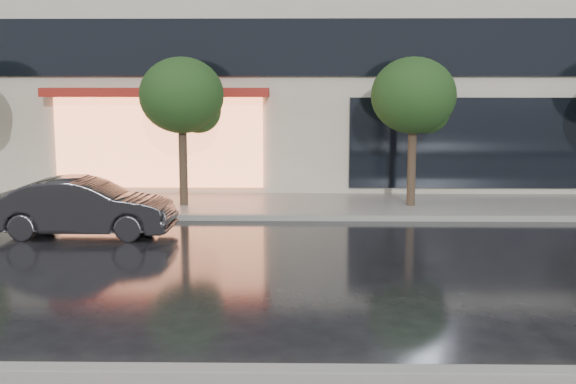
{
  "coord_description": "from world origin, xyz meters",
  "views": [
    {
      "loc": [
        0.07,
        -8.81,
        3.37
      ],
      "look_at": [
        -0.14,
        3.95,
        1.4
      ],
      "focal_mm": 45.0,
      "sensor_mm": 36.0,
      "label": 1
    }
  ],
  "objects": [
    {
      "name": "ground",
      "position": [
        0.0,
        0.0,
        0.0
      ],
      "size": [
        120.0,
        120.0,
        0.0
      ],
      "primitive_type": "plane",
      "color": "black",
      "rests_on": "ground"
    },
    {
      "name": "sidewalk_far",
      "position": [
        0.0,
        10.25,
        0.06
      ],
      "size": [
        60.0,
        3.5,
        0.12
      ],
      "primitive_type": "cube",
      "color": "slate",
      "rests_on": "ground"
    },
    {
      "name": "curb_near",
      "position": [
        0.0,
        -1.0,
        0.07
      ],
      "size": [
        60.0,
        0.25,
        0.14
      ],
      "primitive_type": "cube",
      "color": "gray",
      "rests_on": "ground"
    },
    {
      "name": "curb_far",
      "position": [
        0.0,
        8.5,
        0.07
      ],
      "size": [
        60.0,
        0.25,
        0.14
      ],
      "primitive_type": "cube",
      "color": "gray",
      "rests_on": "ground"
    },
    {
      "name": "tree_mid_west",
      "position": [
        -2.94,
        10.03,
        2.92
      ],
      "size": [
        2.2,
        2.2,
        3.99
      ],
      "color": "#33261C",
      "rests_on": "ground"
    },
    {
      "name": "tree_mid_east",
      "position": [
        3.06,
        10.03,
        2.92
      ],
      "size": [
        2.2,
        2.2,
        3.99
      ],
      "color": "#33261C",
      "rests_on": "ground"
    },
    {
      "name": "parked_car",
      "position": [
        -4.64,
        6.62,
        0.64
      ],
      "size": [
        3.91,
        1.44,
        1.28
      ],
      "primitive_type": "imported",
      "rotation": [
        0.0,
        0.0,
        1.55
      ],
      "color": "black",
      "rests_on": "ground"
    }
  ]
}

